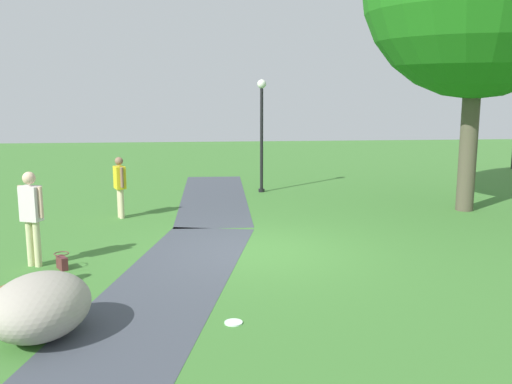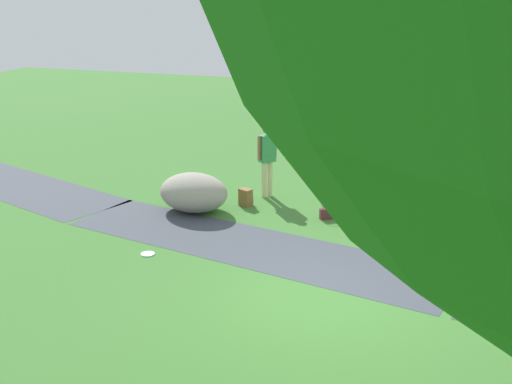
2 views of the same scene
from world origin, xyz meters
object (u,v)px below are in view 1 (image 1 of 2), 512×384
(lamp_post, at_px, (262,123))
(man_near_boulder, at_px, (120,183))
(handbag_on_grass, at_px, (62,262))
(frisbee_on_grass, at_px, (234,323))
(woman_with_handbag, at_px, (31,211))
(backpack_by_boulder, at_px, (10,298))
(lawn_boulder, at_px, (40,306))

(lamp_post, relative_size, man_near_boulder, 2.25)
(handbag_on_grass, relative_size, frisbee_on_grass, 1.43)
(handbag_on_grass, bearing_deg, lamp_post, 149.47)
(frisbee_on_grass, bearing_deg, woman_with_handbag, -129.80)
(woman_with_handbag, distance_m, backpack_by_boulder, 2.40)
(lamp_post, distance_m, lawn_boulder, 11.46)
(lamp_post, height_order, woman_with_handbag, lamp_post)
(woman_with_handbag, bearing_deg, handbag_on_grass, 67.02)
(lawn_boulder, bearing_deg, lamp_post, 159.03)
(woman_with_handbag, height_order, backpack_by_boulder, woman_with_handbag)
(woman_with_handbag, bearing_deg, backpack_by_boulder, 6.80)
(man_near_boulder, bearing_deg, lawn_boulder, -0.51)
(lawn_boulder, relative_size, handbag_on_grass, 4.86)
(lawn_boulder, distance_m, frisbee_on_grass, 2.66)
(woman_with_handbag, distance_m, man_near_boulder, 4.13)
(man_near_boulder, bearing_deg, lamp_post, 130.27)
(lamp_post, height_order, handbag_on_grass, lamp_post)
(lamp_post, bearing_deg, lawn_boulder, -20.97)
(handbag_on_grass, distance_m, frisbee_on_grass, 4.13)
(lamp_post, distance_m, man_near_boulder, 5.39)
(lamp_post, xyz_separation_m, man_near_boulder, (3.38, -3.99, -1.29))
(frisbee_on_grass, bearing_deg, man_near_boulder, -159.94)
(woman_with_handbag, distance_m, handbag_on_grass, 1.10)
(frisbee_on_grass, bearing_deg, lawn_boulder, -85.71)
(backpack_by_boulder, relative_size, frisbee_on_grass, 1.52)
(woman_with_handbag, bearing_deg, man_near_boulder, 165.18)
(lawn_boulder, height_order, woman_with_handbag, woman_with_handbag)
(frisbee_on_grass, bearing_deg, handbag_on_grass, -132.24)
(man_near_boulder, relative_size, backpack_by_boulder, 3.96)
(lawn_boulder, relative_size, woman_with_handbag, 1.01)
(man_near_boulder, height_order, handbag_on_grass, man_near_boulder)
(lamp_post, bearing_deg, frisbee_on_grass, -7.86)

